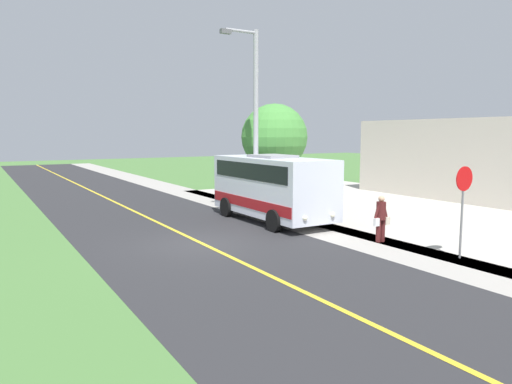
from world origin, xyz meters
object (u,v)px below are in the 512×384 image
stop_sign (463,196)px  street_light_pole (254,115)px  tree_curbside (274,137)px  shuttle_bus_front (272,185)px  pedestrian_with_bags (381,217)px

stop_sign → street_light_pole: street_light_pole is taller
street_light_pole → tree_curbside: (-2.51, -2.05, -1.10)m
street_light_pole → shuttle_bus_front: bearing=80.7°
shuttle_bus_front → tree_curbside: tree_curbside is taller
stop_sign → tree_curbside: tree_curbside is taller
shuttle_bus_front → pedestrian_with_bags: shuttle_bus_front is taller
tree_curbside → stop_sign: bearing=84.1°
street_light_pole → tree_curbside: size_ratio=1.59×
stop_sign → street_light_pole: (1.21, -10.61, 2.81)m
pedestrian_with_bags → stop_sign: (-0.48, 2.92, 1.06)m
pedestrian_with_bags → street_light_pole: 8.65m
shuttle_bus_front → tree_curbside: 5.53m
shuttle_bus_front → street_light_pole: 3.87m
stop_sign → street_light_pole: bearing=-83.5°
shuttle_bus_front → street_light_pole: size_ratio=0.77×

